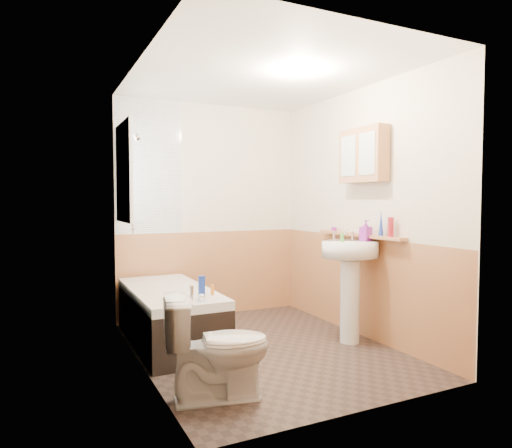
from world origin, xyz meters
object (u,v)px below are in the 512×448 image
object	(u,v)px
medicine_cabinet	(363,155)
toilet	(218,348)
bathtub	(170,314)
pine_shelf	(359,235)
sink	(350,270)

from	to	relation	value
medicine_cabinet	toilet	bearing A→B (deg)	-159.60
toilet	medicine_cabinet	xyz separation A→B (m)	(1.77, 0.66, 1.45)
bathtub	medicine_cabinet	xyz separation A→B (m)	(1.74, -0.70, 1.54)
bathtub	medicine_cabinet	bearing A→B (deg)	-21.92
toilet	pine_shelf	distance (m)	2.06
sink	medicine_cabinet	bearing A→B (deg)	21.56
bathtub	sink	size ratio (longest dim) A/B	1.43
pine_shelf	medicine_cabinet	size ratio (longest dim) A/B	2.12
bathtub	sink	xyz separation A→B (m)	(1.57, -0.74, 0.42)
toilet	pine_shelf	xyz separation A→B (m)	(1.80, 0.74, 0.67)
toilet	medicine_cabinet	world-z (taller)	medicine_cabinet
bathtub	medicine_cabinet	world-z (taller)	medicine_cabinet
pine_shelf	medicine_cabinet	xyz separation A→B (m)	(-0.03, -0.08, 0.78)
bathtub	toilet	size ratio (longest dim) A/B	2.15
sink	pine_shelf	world-z (taller)	sink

